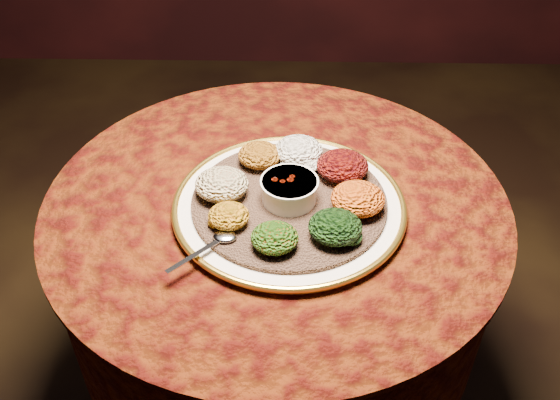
{
  "coord_description": "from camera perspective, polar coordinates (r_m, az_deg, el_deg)",
  "views": [
    {
      "loc": [
        0.03,
        -0.99,
        1.56
      ],
      "look_at": [
        0.01,
        -0.04,
        0.76
      ],
      "focal_mm": 40.0,
      "sensor_mm": 36.0,
      "label": 1
    }
  ],
  "objects": [
    {
      "name": "spoon",
      "position": [
        1.15,
        -5.49,
        -3.6
      ],
      "size": [
        0.12,
        0.11,
        0.01
      ],
      "rotation": [
        0.0,
        0.0,
        -2.37
      ],
      "color": "silver",
      "rests_on": "injera"
    },
    {
      "name": "portion_mixveg",
      "position": [
        1.13,
        -0.49,
        -3.47
      ],
      "size": [
        0.09,
        0.08,
        0.04
      ],
      "primitive_type": "ellipsoid",
      "color": "#AD260B",
      "rests_on": "injera"
    },
    {
      "name": "portion_kik",
      "position": [
        1.18,
        -4.72,
        -1.46
      ],
      "size": [
        0.08,
        0.08,
        0.04
      ],
      "primitive_type": "ellipsoid",
      "color": "#B76E10",
      "rests_on": "injera"
    },
    {
      "name": "injera",
      "position": [
        1.24,
        0.84,
        -0.14
      ],
      "size": [
        0.51,
        0.51,
        0.01
      ],
      "primitive_type": "cylinder",
      "rotation": [
        0.0,
        0.0,
        0.42
      ],
      "color": "brown",
      "rests_on": "platter"
    },
    {
      "name": "portion_kitfo",
      "position": [
        1.29,
        5.74,
        3.13
      ],
      "size": [
        0.11,
        0.1,
        0.05
      ],
      "primitive_type": "ellipsoid",
      "color": "black",
      "rests_on": "injera"
    },
    {
      "name": "portion_ayib",
      "position": [
        1.33,
        1.71,
        4.56
      ],
      "size": [
        0.1,
        0.1,
        0.05
      ],
      "primitive_type": "ellipsoid",
      "color": "white",
      "rests_on": "injera"
    },
    {
      "name": "portion_timatim",
      "position": [
        1.24,
        -5.34,
        1.45
      ],
      "size": [
        0.11,
        0.1,
        0.05
      ],
      "primitive_type": "ellipsoid",
      "color": "maroon",
      "rests_on": "injera"
    },
    {
      "name": "table",
      "position": [
        1.41,
        -0.34,
        -5.43
      ],
      "size": [
        0.96,
        0.96,
        0.73
      ],
      "color": "black",
      "rests_on": "ground"
    },
    {
      "name": "portion_tikil",
      "position": [
        1.21,
        7.13,
        0.12
      ],
      "size": [
        0.11,
        0.1,
        0.05
      ],
      "primitive_type": "ellipsoid",
      "color": "#A1660D",
      "rests_on": "injera"
    },
    {
      "name": "portion_shiro",
      "position": [
        1.32,
        -1.88,
        4.13
      ],
      "size": [
        0.09,
        0.09,
        0.04
      ],
      "primitive_type": "ellipsoid",
      "color": "brown",
      "rests_on": "injera"
    },
    {
      "name": "stew_bowl",
      "position": [
        1.22,
        0.86,
        1.03
      ],
      "size": [
        0.11,
        0.11,
        0.05
      ],
      "color": "white",
      "rests_on": "injera"
    },
    {
      "name": "portion_gomen",
      "position": [
        1.15,
        5.06,
        -2.46
      ],
      "size": [
        0.1,
        0.1,
        0.05
      ],
      "primitive_type": "ellipsoid",
      "color": "black",
      "rests_on": "injera"
    },
    {
      "name": "platter",
      "position": [
        1.25,
        0.84,
        -0.51
      ],
      "size": [
        0.58,
        0.58,
        0.02
      ],
      "rotation": [
        0.0,
        0.0,
        -0.35
      ],
      "color": "white",
      "rests_on": "table"
    }
  ]
}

